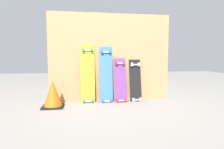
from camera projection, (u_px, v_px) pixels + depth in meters
ground_plane at (111, 101)px, 3.09m from camera, size 12.00×12.00×0.00m
plywood_wall_panel at (111, 57)px, 3.09m from camera, size 1.99×0.04×1.42m
skateboard_yellow at (88, 75)px, 2.98m from camera, size 0.22×0.18×0.98m
skateboard_blue at (106, 76)px, 3.01m from camera, size 0.21×0.20×0.95m
skateboard_purple at (120, 82)px, 3.04m from camera, size 0.19×0.22×0.77m
skateboard_black at (135, 82)px, 3.08m from camera, size 0.19×0.21×0.74m
traffic_cone at (53, 94)px, 2.67m from camera, size 0.29×0.29×0.39m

